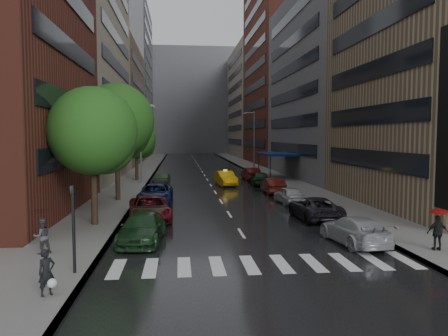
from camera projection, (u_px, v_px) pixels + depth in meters
The scene contains 21 objects.
ground at pixel (253, 252), 20.73m from camera, with size 220.00×220.00×0.00m, color gray.
road at pixel (201, 170), 70.33m from camera, with size 14.00×140.00×0.01m, color black.
sidewalk_left at pixel (144, 170), 69.41m from camera, with size 4.00×140.00×0.15m, color gray.
sidewalk_right at pixel (256, 169), 71.24m from camera, with size 4.00×140.00×0.15m, color gray.
crosswalk at pixel (266, 264), 18.77m from camera, with size 13.15×2.80×0.01m.
buildings_left at pixel (112, 76), 76.32m from camera, with size 8.00×108.00×38.00m.
buildings_right at pixel (283, 82), 77.38m from camera, with size 8.05×109.10×36.00m.
building_far at pixel (190, 102), 136.58m from camera, with size 40.00×14.00×32.00m, color slate.
tree_near at pixel (93, 131), 26.07m from camera, with size 5.31×5.31×8.46m.
tree_mid at pixel (117, 121), 36.05m from camera, with size 6.17×6.17×9.83m.
tree_far at pixel (136, 139), 52.55m from camera, with size 4.66×4.66×7.42m.
taxi at pixel (225, 178), 48.26m from camera, with size 1.69×4.86×1.60m, color #F1B00C.
parked_cars_left at pixel (154, 199), 33.00m from camera, with size 3.22×29.46×1.59m.
parked_cars_right at pixel (284, 192), 37.22m from camera, with size 2.58×37.35×1.58m.
ped_bag_walker at pixel (47, 273), 14.66m from camera, with size 0.70×0.67×1.59m.
ped_black_umbrella at pixel (42, 227), 19.82m from camera, with size 0.99×0.98×2.09m.
ped_red_umbrella at pixel (438, 225), 20.44m from camera, with size 1.02×0.82×2.01m.
traffic_light at pixel (73, 220), 17.01m from camera, with size 0.18×0.15×3.45m.
street_lamp_left at pixel (141, 141), 49.34m from camera, with size 1.74×0.22×9.00m.
street_lamp_right at pixel (254, 140), 65.79m from camera, with size 1.74×0.22×9.00m.
awning at pixel (276, 154), 56.13m from camera, with size 4.00×8.00×3.12m.
Camera 1 is at (-3.47, -20.12, 5.55)m, focal length 35.00 mm.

